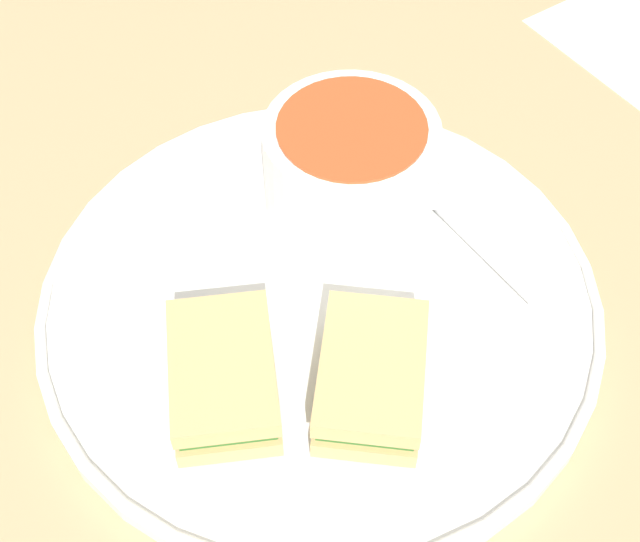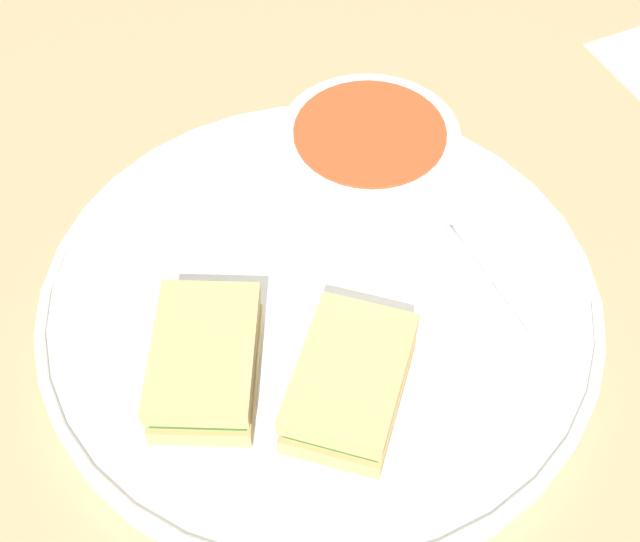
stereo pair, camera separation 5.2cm
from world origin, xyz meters
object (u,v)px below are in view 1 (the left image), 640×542
sandwich_half_far (371,377)px  soup_bowl (350,171)px  spoon (435,202)px  sandwich_half_near (217,372)px

sandwich_half_far → soup_bowl: bearing=-138.9°
spoon → sandwich_half_far: (0.14, 0.05, 0.01)m
sandwich_half_near → sandwich_half_far: same height
sandwich_half_near → sandwich_half_far: (-0.05, 0.07, 0.00)m
soup_bowl → sandwich_half_near: size_ratio=1.07×
spoon → sandwich_half_near: (0.19, -0.02, 0.01)m
soup_bowl → sandwich_half_far: size_ratio=1.05×
sandwich_half_near → sandwich_half_far: bearing=125.2°
soup_bowl → sandwich_half_near: bearing=7.7°
sandwich_half_near → spoon: bearing=173.5°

